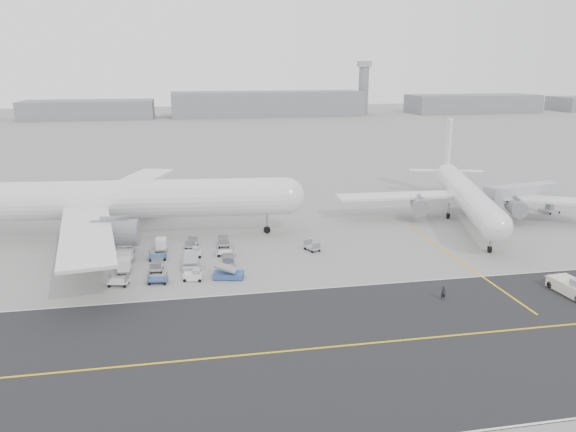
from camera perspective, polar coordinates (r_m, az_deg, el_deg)
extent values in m
plane|color=gray|center=(75.89, -2.02, -7.11)|extent=(700.00, 700.00, 0.00)
cube|color=#252527|center=(60.92, 5.43, -13.02)|extent=(220.00, 32.00, 0.02)
cube|color=gold|center=(60.91, 5.43, -13.00)|extent=(220.00, 0.30, 0.01)
cube|color=silver|center=(74.75, 2.06, -7.44)|extent=(220.00, 0.25, 0.01)
cube|color=gold|center=(89.50, 16.85, -4.25)|extent=(0.30, 40.00, 0.01)
cylinder|color=gray|center=(352.60, 7.67, 12.54)|extent=(6.00, 6.00, 28.00)
cube|color=#A2A2A7|center=(352.29, 7.76, 15.06)|extent=(7.00, 7.00, 3.50)
cylinder|color=silver|center=(99.21, -16.72, 1.63)|extent=(57.15, 11.83, 6.51)
sphere|color=silver|center=(97.61, -0.15, 2.06)|extent=(6.38, 6.38, 6.38)
cube|color=silver|center=(83.56, -19.80, -1.67)|extent=(11.50, 31.85, 0.45)
cube|color=silver|center=(116.08, -15.77, 3.17)|extent=(16.89, 31.69, 0.45)
cylinder|color=gray|center=(88.38, -17.14, -1.65)|extent=(7.27, 4.67, 4.04)
cylinder|color=gray|center=(110.77, -14.78, 1.83)|extent=(7.27, 4.67, 4.04)
cylinder|color=black|center=(98.91, -2.15, -1.41)|extent=(1.27, 0.61, 1.23)
cylinder|color=black|center=(97.50, -18.08, -2.41)|extent=(1.27, 0.61, 1.23)
cylinder|color=black|center=(104.81, -17.18, -1.13)|extent=(1.27, 0.61, 1.23)
cylinder|color=gray|center=(98.44, -2.15, -0.45)|extent=(0.36, 0.36, 3.42)
cylinder|color=silver|center=(110.67, 17.74, 2.00)|extent=(16.65, 42.13, 4.87)
sphere|color=silver|center=(90.65, 20.43, -1.03)|extent=(4.77, 4.77, 4.77)
cone|color=silver|center=(132.02, 15.81, 4.33)|extent=(6.54, 9.19, 4.38)
cube|color=silver|center=(131.51, 15.99, 7.25)|extent=(1.79, 4.61, 10.36)
cube|color=silver|center=(132.06, 13.93, 4.52)|extent=(8.11, 4.43, 0.25)
cube|color=silver|center=(133.57, 17.57, 4.37)|extent=(8.11, 4.43, 0.25)
cube|color=silver|center=(109.81, 11.06, 2.02)|extent=(23.51, 6.14, 0.45)
cube|color=silver|center=(115.18, 23.86, 1.60)|extent=(22.73, 16.26, 0.45)
cylinder|color=gray|center=(108.55, 13.23, 1.08)|extent=(4.36, 5.82, 3.02)
cylinder|color=gray|center=(112.31, 22.17, 0.82)|extent=(4.36, 5.82, 3.02)
cylinder|color=black|center=(94.29, 19.80, -3.20)|extent=(0.78, 1.15, 1.06)
cylinder|color=black|center=(112.61, 15.95, 0.01)|extent=(0.78, 1.15, 1.06)
cylinder|color=black|center=(113.82, 18.85, -0.06)|extent=(0.78, 1.15, 1.06)
cylinder|color=gray|center=(93.92, 19.87, -2.46)|extent=(0.36, 0.36, 2.56)
cube|color=beige|center=(81.65, 26.98, -6.52)|extent=(3.61, 6.68, 1.46)
cylinder|color=gray|center=(84.50, 25.18, -5.86)|extent=(0.37, 2.71, 0.17)
cylinder|color=black|center=(82.65, 25.10, -6.35)|extent=(0.49, 0.97, 0.94)
cylinder|color=black|center=(84.37, 26.52, -6.09)|extent=(0.49, 0.97, 0.94)
cylinder|color=gray|center=(123.58, 25.08, 1.25)|extent=(1.73, 1.73, 4.31)
cube|color=#A2A2A7|center=(123.97, 24.99, 0.45)|extent=(3.33, 3.33, 0.75)
cube|color=#ABACB0|center=(117.55, 22.75, 2.26)|extent=(16.45, 6.36, 2.80)
cube|color=#A2A2A7|center=(112.20, 19.96, 1.96)|extent=(1.99, 3.65, 3.23)
cylinder|color=black|center=(125.61, 24.96, 0.60)|extent=(0.45, 0.70, 0.65)
imported|color=black|center=(73.83, 15.51, -7.57)|extent=(0.70, 0.51, 1.80)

